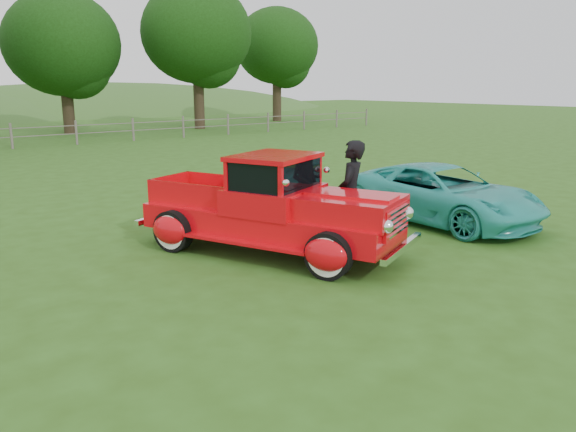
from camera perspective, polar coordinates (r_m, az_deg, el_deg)
ground at (r=9.71m, az=6.15°, el=-4.67°), size 140.00×140.00×0.00m
fence_line at (r=29.31m, az=-26.29°, el=7.30°), size 48.00×0.12×1.20m
tree_near_east at (r=37.38m, az=-21.94°, el=15.87°), size 6.80×6.80×8.33m
tree_mid_east at (r=38.91m, az=-9.28°, el=17.86°), size 7.20×7.20×9.44m
tree_far_east at (r=46.43m, az=-1.15°, el=16.87°), size 6.60×6.60×8.86m
red_pickup at (r=10.03m, az=-1.67°, el=0.71°), size 3.52×5.28×1.78m
teal_sedan at (r=12.76m, az=15.32°, el=2.19°), size 2.14×4.54×1.25m
man at (r=10.40m, az=6.40°, el=2.20°), size 0.87×0.78×1.99m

